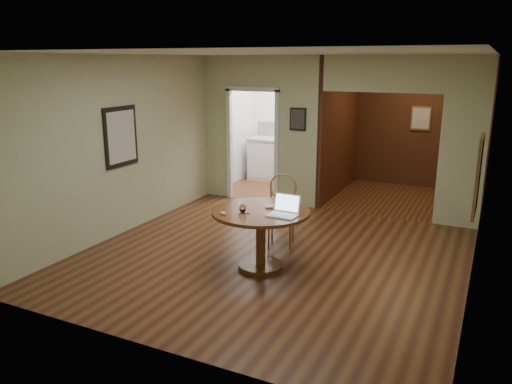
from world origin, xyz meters
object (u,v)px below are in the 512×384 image
at_px(chair, 282,206).
at_px(open_laptop, 285,210).
at_px(closed_laptop, 277,207).
at_px(dining_table, 261,225).

distance_m(chair, open_laptop, 1.11).
relative_size(chair, closed_laptop, 3.46).
bearing_deg(open_laptop, closed_laptop, 134.81).
bearing_deg(dining_table, open_laptop, -6.58).
height_order(chair, open_laptop, chair).
bearing_deg(dining_table, chair, 96.53).
bearing_deg(chair, dining_table, -98.51).
relative_size(chair, open_laptop, 2.91).
relative_size(dining_table, closed_laptop, 4.18).
distance_m(dining_table, open_laptop, 0.44).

